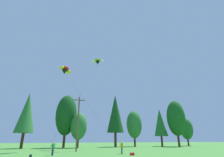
# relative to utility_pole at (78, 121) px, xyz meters

# --- Properties ---
(treeline_tree_e) EXTENTS (4.50, 4.50, 13.17)m
(treeline_tree_e) POSITION_rel_utility_pole_xyz_m (-10.54, 14.63, 3.15)
(treeline_tree_e) COLOR #472D19
(treeline_tree_e) RESTS_ON ground_plane
(treeline_tree_f) EXTENTS (5.42, 5.42, 13.42)m
(treeline_tree_f) POSITION_rel_utility_pole_xyz_m (-1.00, 15.02, 3.02)
(treeline_tree_f) COLOR #472D19
(treeline_tree_f) RESTS_ON ground_plane
(treeline_tree_g) EXTENTS (4.11, 4.11, 8.56)m
(treeline_tree_g) POSITION_rel_utility_pole_xyz_m (2.17, 12.94, 0.08)
(treeline_tree_g) COLOR #472D19
(treeline_tree_g) RESTS_ON ground_plane
(treeline_tree_h) EXTENTS (4.85, 4.85, 14.79)m
(treeline_tree_h) POSITION_rel_utility_pole_xyz_m (13.15, 15.55, 4.17)
(treeline_tree_h) COLOR #472D19
(treeline_tree_h) RESTS_ON ground_plane
(treeline_tree_i) EXTENTS (4.64, 4.64, 10.50)m
(treeline_tree_i) POSITION_rel_utility_pole_xyz_m (19.71, 16.55, 1.26)
(treeline_tree_i) COLOR #472D19
(treeline_tree_i) RESTS_ON ground_plane
(treeline_tree_j) EXTENTS (4.08, 4.08, 11.29)m
(treeline_tree_j) POSITION_rel_utility_pole_xyz_m (27.92, 14.64, 1.97)
(treeline_tree_j) COLOR #472D19
(treeline_tree_j) RESTS_ON ground_plane
(treeline_tree_k) EXTENTS (5.46, 5.46, 13.55)m
(treeline_tree_k) POSITION_rel_utility_pole_xyz_m (31.65, 11.58, 3.10)
(treeline_tree_k) COLOR #472D19
(treeline_tree_k) RESTS_ON ground_plane
(treeline_tree_l) EXTENTS (4.21, 4.21, 8.92)m
(treeline_tree_l) POSITION_rel_utility_pole_xyz_m (39.28, 16.20, 0.30)
(treeline_tree_l) COLOR #472D19
(treeline_tree_l) RESTS_ON ground_plane
(utility_pole) EXTENTS (2.20, 0.26, 9.67)m
(utility_pole) POSITION_rel_utility_pole_xyz_m (0.00, 0.00, 0.00)
(utility_pole) COLOR brown
(utility_pole) RESTS_ON ground_plane
(kite_flyer_near) EXTENTS (0.75, 0.76, 1.69)m
(kite_flyer_near) POSITION_rel_utility_pole_xyz_m (-4.07, -7.03, -4.10)
(kite_flyer_near) COLOR navy
(kite_flyer_near) RESTS_ON ground_plane
(kite_flyer_mid) EXTENTS (0.27, 0.58, 1.69)m
(kite_flyer_mid) POSITION_rel_utility_pole_xyz_m (5.44, -7.70, -4.11)
(kite_flyer_mid) COLOR navy
(kite_flyer_mid) RESTS_ON ground_plane
(parafoil_kite_high_lime_white) EXTENTS (11.40, 16.66, 21.05)m
(parafoil_kite_high_lime_white) POSITION_rel_utility_pole_xyz_m (5.38, 8.16, 16.67)
(parafoil_kite_high_lime_white) COLOR #93D633
(parafoil_kite_mid_red_yellow) EXTENTS (9.90, 11.63, 15.40)m
(parafoil_kite_mid_red_yellow) POSITION_rel_utility_pole_xyz_m (-3.11, 2.15, 10.67)
(parafoil_kite_mid_red_yellow) COLOR red
(backpack) EXTENTS (0.27, 0.34, 0.40)m
(backpack) POSITION_rel_utility_pole_xyz_m (-6.42, -9.99, -4.90)
(backpack) COLOR black
(backpack) RESTS_ON ground_plane
(picnic_cooler) EXTENTS (0.52, 0.36, 0.34)m
(picnic_cooler) POSITION_rel_utility_pole_xyz_m (5.85, -10.23, -4.93)
(picnic_cooler) COLOR red
(picnic_cooler) RESTS_ON ground_plane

